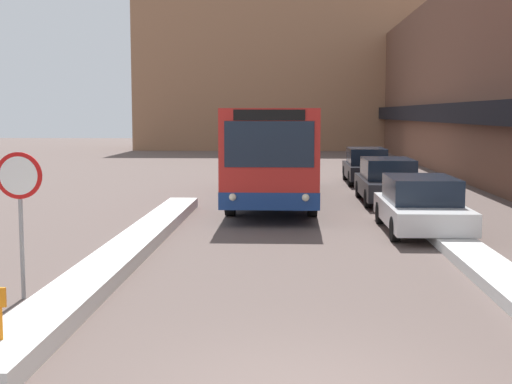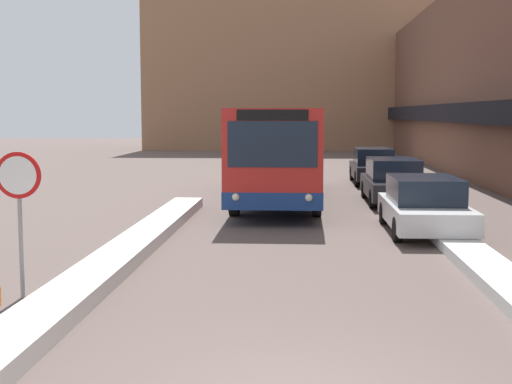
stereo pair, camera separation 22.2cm
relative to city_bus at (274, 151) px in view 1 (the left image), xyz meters
name	(u,v)px [view 1 (the left image)]	position (x,y,z in m)	size (l,w,h in m)	color
building_backdrop_far	(292,68)	(0.70, 37.13, 5.13)	(26.00, 8.00, 13.75)	#996B4C
snow_bank_left	(130,247)	(-2.90, -9.69, -1.60)	(0.90, 15.81, 0.29)	silver
snow_bank_right	(449,238)	(4.30, -7.98, -1.63)	(0.90, 15.88, 0.23)	silver
city_bus	(274,151)	(0.00, 0.00, 0.00)	(2.71, 12.38, 3.17)	red
parked_car_front	(421,205)	(3.90, -6.51, -1.03)	(1.92, 4.50, 1.42)	silver
parked_car_middle	(388,181)	(3.90, -0.31, -1.00)	(1.88, 4.72, 1.50)	black
parked_car_back	(366,166)	(3.90, 6.46, -0.98)	(1.81, 4.59, 1.53)	black
stop_sign	(20,193)	(-3.82, -13.51, 0.01)	(0.76, 0.08, 2.41)	gray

